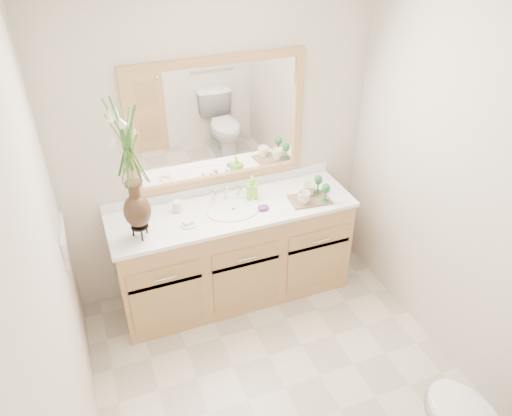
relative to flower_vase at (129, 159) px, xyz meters
name	(u,v)px	position (x,y,z in m)	size (l,w,h in m)	color
floor	(285,387)	(0.70, -0.91, -1.43)	(2.60, 2.60, 0.00)	beige
ceiling	(303,16)	(0.70, -0.91, 0.97)	(2.40, 2.60, 0.02)	white
wall_back	(219,148)	(0.70, 0.39, -0.23)	(2.40, 0.02, 2.40)	beige
wall_left	(60,303)	(-0.50, -0.91, -0.23)	(0.02, 2.60, 2.40)	beige
wall_right	(468,204)	(1.90, -0.91, -0.23)	(0.02, 2.60, 2.40)	beige
vanity	(234,254)	(0.70, 0.10, -1.03)	(1.80, 0.55, 0.80)	tan
counter	(233,210)	(0.70, 0.10, -0.61)	(1.84, 0.57, 0.03)	white
sink	(234,216)	(0.70, 0.09, -0.65)	(0.38, 0.34, 0.23)	white
mirror	(219,123)	(0.70, 0.37, -0.02)	(1.32, 0.04, 0.97)	white
switch_plate	(63,247)	(-0.49, -0.15, -0.45)	(0.02, 0.12, 0.12)	white
flower_vase	(129,159)	(0.00, 0.00, 0.00)	(0.21, 0.21, 0.88)	black
tumbler	(177,206)	(0.31, 0.21, -0.56)	(0.07, 0.07, 0.09)	silver
soap_dish	(188,224)	(0.33, 0.01, -0.59)	(0.11, 0.11, 0.04)	silver
soap_bottle	(252,188)	(0.89, 0.19, -0.52)	(0.07, 0.08, 0.16)	#84E535
purple_dish	(263,208)	(0.91, 0.01, -0.58)	(0.09, 0.07, 0.03)	#67297B
tray	(310,200)	(1.28, 0.00, -0.59)	(0.30, 0.20, 0.02)	brown
mug_left	(304,197)	(1.21, -0.04, -0.53)	(0.10, 0.09, 0.10)	silver
mug_right	(309,189)	(1.30, 0.05, -0.53)	(0.10, 0.09, 0.10)	silver
goblet_front	(326,190)	(1.37, -0.07, -0.48)	(0.07, 0.07, 0.15)	#236931
goblet_back	(318,181)	(1.38, 0.07, -0.49)	(0.06, 0.06, 0.14)	#236931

